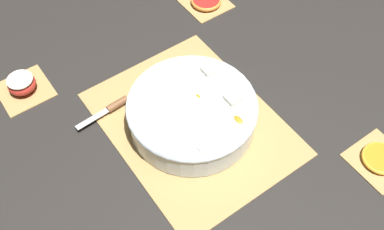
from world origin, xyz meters
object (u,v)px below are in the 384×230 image
at_px(grapefruit_slice, 206,1).
at_px(orange_slice_whole, 381,158).
at_px(apple_half, 22,84).
at_px(paring_knife, 115,106).
at_px(fruit_salad_bowl, 192,112).

bearing_deg(grapefruit_slice, orange_slice_whole, -0.00).
bearing_deg(apple_half, grapefruit_slice, 90.00).
xyz_separation_m(paring_knife, grapefruit_slice, (-0.18, 0.41, -0.00)).
height_order(paring_knife, grapefruit_slice, paring_knife).
bearing_deg(fruit_salad_bowl, paring_knife, -138.28).
bearing_deg(fruit_salad_bowl, apple_half, -139.04).
bearing_deg(fruit_salad_bowl, orange_slice_whole, 40.93).
xyz_separation_m(fruit_salad_bowl, orange_slice_whole, (0.33, 0.28, -0.04)).
distance_m(fruit_salad_bowl, paring_knife, 0.19).
relative_size(orange_slice_whole, grapefruit_slice, 0.94).
bearing_deg(grapefruit_slice, paring_knife, -65.86).
relative_size(fruit_salad_bowl, apple_half, 4.34).
bearing_deg(apple_half, orange_slice_whole, 40.95).
relative_size(apple_half, orange_slice_whole, 0.82).
relative_size(fruit_salad_bowl, orange_slice_whole, 3.54).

